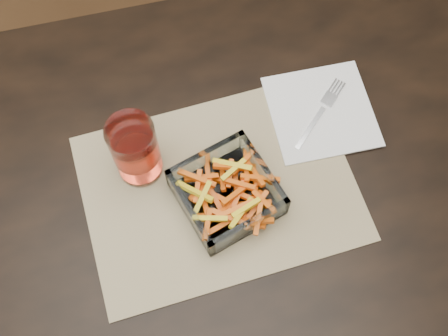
# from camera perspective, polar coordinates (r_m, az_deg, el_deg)

# --- Properties ---
(dining_table) EXTENTS (1.60, 0.90, 0.75)m
(dining_table) POSITION_cam_1_polar(r_m,az_deg,el_deg) (1.02, -3.88, -6.61)
(dining_table) COLOR black
(dining_table) RESTS_ON ground
(placemat) EXTENTS (0.47, 0.36, 0.00)m
(placemat) POSITION_cam_1_polar(r_m,az_deg,el_deg) (0.95, -0.50, -2.01)
(placemat) COLOR tan
(placemat) RESTS_ON dining_table
(glass_bowl) EXTENTS (0.18, 0.18, 0.06)m
(glass_bowl) POSITION_cam_1_polar(r_m,az_deg,el_deg) (0.92, 0.28, -2.61)
(glass_bowl) COLOR white
(glass_bowl) RESTS_ON placemat
(tumbler) EXTENTS (0.08, 0.08, 0.14)m
(tumbler) POSITION_cam_1_polar(r_m,az_deg,el_deg) (0.91, -8.95, 1.69)
(tumbler) COLOR white
(tumbler) RESTS_ON placemat
(napkin) EXTENTS (0.18, 0.18, 0.00)m
(napkin) POSITION_cam_1_polar(r_m,az_deg,el_deg) (1.02, 9.85, 5.69)
(napkin) COLOR white
(napkin) RESTS_ON placemat
(fork) EXTENTS (0.13, 0.12, 0.00)m
(fork) POSITION_cam_1_polar(r_m,az_deg,el_deg) (1.02, 9.82, 5.69)
(fork) COLOR silver
(fork) RESTS_ON napkin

